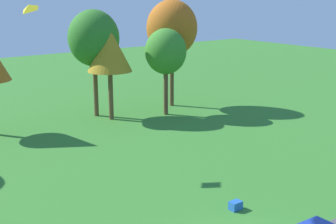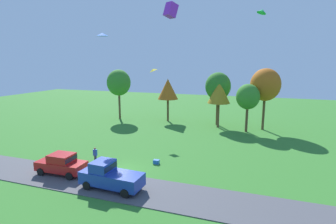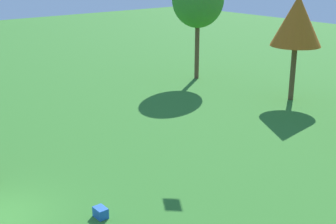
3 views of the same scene
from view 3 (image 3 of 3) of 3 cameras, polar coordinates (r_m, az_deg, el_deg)
name	(u,v)px [view 3 (image 3 of 3)]	position (r m, az deg, el deg)	size (l,w,h in m)	color
tree_far_right	(297,21)	(32.83, 15.46, 10.63)	(3.40, 3.40, 7.18)	brown
cooler_box	(101,212)	(18.33, -8.22, -12.03)	(0.56, 0.40, 0.40)	blue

